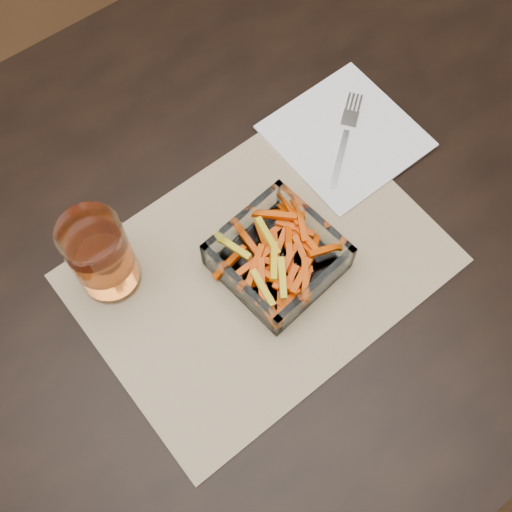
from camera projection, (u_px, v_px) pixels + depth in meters
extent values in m
plane|color=#331E0F|center=(247.00, 369.00, 1.54)|extent=(4.50, 4.50, 0.00)
cube|color=black|center=(241.00, 238.00, 0.87)|extent=(1.60, 0.90, 0.03)
cylinder|color=black|center=(399.00, 27.00, 1.51)|extent=(0.06, 0.06, 0.72)
cube|color=tan|center=(260.00, 268.00, 0.83)|extent=(0.46, 0.34, 0.00)
cube|color=white|center=(277.00, 264.00, 0.83)|extent=(0.15, 0.15, 0.01)
cube|color=white|center=(243.00, 224.00, 0.83)|extent=(0.14, 0.03, 0.05)
cube|color=white|center=(314.00, 291.00, 0.79)|extent=(0.14, 0.03, 0.05)
cube|color=white|center=(241.00, 290.00, 0.79)|extent=(0.03, 0.14, 0.05)
cube|color=white|center=(313.00, 225.00, 0.83)|extent=(0.03, 0.14, 0.05)
cylinder|color=white|center=(101.00, 256.00, 0.76)|extent=(0.08, 0.08, 0.13)
cylinder|color=#B7531A|center=(104.00, 261.00, 0.78)|extent=(0.07, 0.07, 0.09)
cube|color=white|center=(345.00, 136.00, 0.91)|extent=(0.19, 0.19, 0.00)
cube|color=silver|center=(340.00, 159.00, 0.89)|extent=(0.08, 0.07, 0.00)
cube|color=silver|center=(350.00, 119.00, 0.92)|extent=(0.04, 0.03, 0.00)
cube|color=silver|center=(348.00, 101.00, 0.93)|extent=(0.03, 0.02, 0.00)
cube|color=silver|center=(352.00, 102.00, 0.93)|extent=(0.03, 0.02, 0.00)
cube|color=silver|center=(356.00, 103.00, 0.93)|extent=(0.03, 0.02, 0.00)
cube|color=silver|center=(360.00, 104.00, 0.93)|extent=(0.03, 0.02, 0.00)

